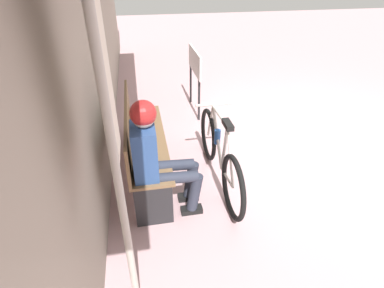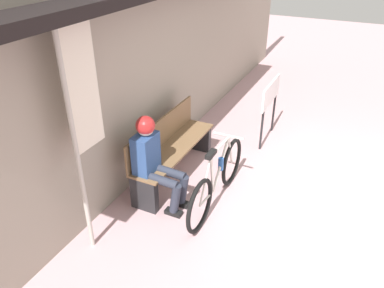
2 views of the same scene
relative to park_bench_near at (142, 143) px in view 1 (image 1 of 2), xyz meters
The scene contains 7 objects.
ground_plane 2.42m from the park_bench_near, 85.15° to the right, with size 24.00×24.00×0.00m, color #C69EA3.
storefront_wall 1.33m from the park_bench_near, 65.49° to the left, with size 12.00×0.56×3.20m.
park_bench_near is the anchor object (origin of this frame).
bicycle 0.89m from the park_bench_near, 111.33° to the right, with size 1.70×0.40×0.89m.
person_seated 0.73m from the park_bench_near, 169.72° to the right, with size 0.34×0.64×1.23m.
banner_pole 1.87m from the park_bench_near, behind, with size 0.45×0.05×2.39m.
signboard 1.90m from the park_bench_near, 29.84° to the right, with size 0.90×0.04×1.03m.
Camera 1 is at (-3.18, 2.35, 2.22)m, focal length 28.00 mm.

